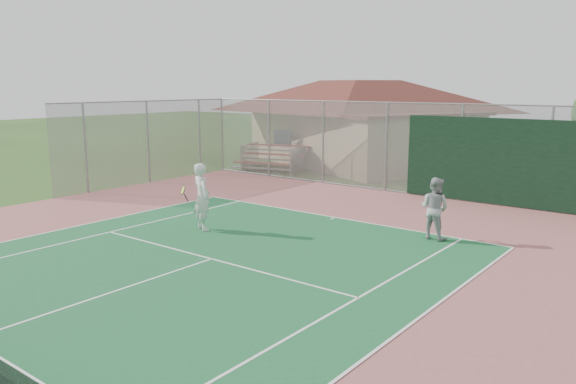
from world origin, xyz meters
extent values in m
cylinder|color=gray|center=(-10.00, 17.00, 1.75)|extent=(0.08, 0.08, 3.50)
cylinder|color=gray|center=(-7.00, 17.00, 1.75)|extent=(0.08, 0.08, 3.50)
cylinder|color=gray|center=(-4.00, 17.00, 1.75)|extent=(0.08, 0.08, 3.50)
cylinder|color=gray|center=(-1.00, 17.00, 1.75)|extent=(0.08, 0.08, 3.50)
cylinder|color=gray|center=(2.00, 17.00, 1.75)|extent=(0.08, 0.08, 3.50)
cylinder|color=gray|center=(5.00, 17.00, 1.75)|extent=(0.08, 0.08, 3.50)
cylinder|color=gray|center=(0.00, 17.00, 3.50)|extent=(20.00, 0.05, 0.05)
cylinder|color=gray|center=(0.00, 17.00, 0.05)|extent=(20.00, 0.05, 0.05)
cube|color=#999EA0|center=(0.00, 17.00, 1.75)|extent=(20.00, 0.02, 3.50)
cube|color=black|center=(5.00, 16.95, 1.55)|extent=(10.00, 0.04, 3.00)
cylinder|color=gray|center=(-10.00, 15.50, 1.75)|extent=(0.08, 0.08, 3.50)
cylinder|color=gray|center=(-10.00, 12.50, 1.75)|extent=(0.08, 0.08, 3.50)
cylinder|color=gray|center=(-10.00, 9.50, 1.75)|extent=(0.08, 0.08, 3.50)
cube|color=#999EA0|center=(-10.00, 12.50, 1.75)|extent=(0.02, 9.00, 3.50)
cube|color=tan|center=(-6.11, 23.47, 1.38)|extent=(13.00, 10.98, 2.76)
cube|color=brown|center=(-6.11, 23.47, 2.80)|extent=(13.59, 11.58, 0.17)
pyramid|color=brown|center=(-6.11, 23.47, 4.41)|extent=(14.29, 12.08, 1.65)
cube|color=black|center=(-4.27, 19.76, 0.97)|extent=(0.83, 0.06, 1.93)
cube|color=maroon|center=(-8.14, 18.06, 0.39)|extent=(3.30, 1.21, 0.06)
cube|color=#B2B5BA|center=(-8.14, 17.79, 0.17)|extent=(3.29, 1.18, 0.04)
cube|color=maroon|center=(-8.14, 18.68, 0.78)|extent=(3.30, 1.21, 0.06)
cube|color=#B2B5BA|center=(-8.14, 18.40, 0.56)|extent=(3.29, 1.18, 0.04)
cube|color=maroon|center=(-8.14, 19.29, 1.17)|extent=(3.30, 1.21, 0.06)
cube|color=#B2B5BA|center=(-8.14, 19.01, 0.95)|extent=(3.29, 1.18, 0.04)
cube|color=#B2B5BA|center=(-9.70, 18.68, 0.61)|extent=(0.61, 1.95, 1.22)
cube|color=#B2B5BA|center=(-6.58, 18.68, 0.61)|extent=(0.61, 1.95, 1.22)
imported|color=silver|center=(-2.22, 8.23, 0.97)|extent=(0.83, 0.68, 1.95)
imported|color=#999C9E|center=(3.47, 11.45, 0.85)|extent=(0.88, 0.72, 1.70)
camera|label=1|loc=(9.47, -2.75, 4.16)|focal=35.00mm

